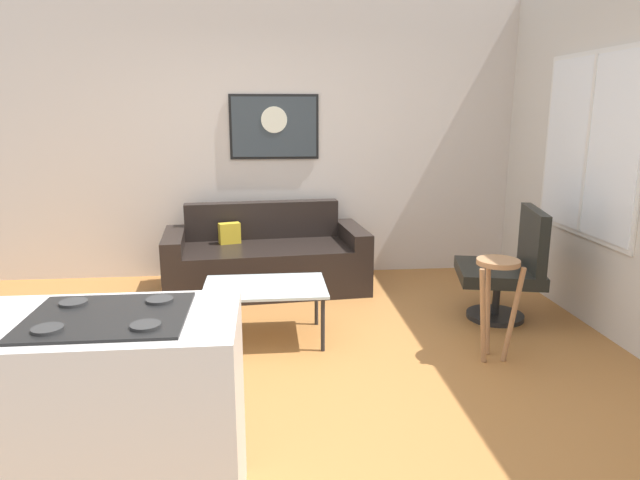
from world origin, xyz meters
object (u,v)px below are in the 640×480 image
at_px(couch, 266,261).
at_px(bar_stool, 497,286).
at_px(coffee_table, 265,290).
at_px(armchair, 509,267).
at_px(wall_painting, 274,127).

relative_size(couch, bar_stool, 2.72).
bearing_deg(coffee_table, bar_stool, -17.81).
bearing_deg(armchair, coffee_table, -173.17).
xyz_separation_m(coffee_table, bar_stool, (1.57, -0.50, 0.14)).
relative_size(coffee_table, bar_stool, 1.26).
distance_m(coffee_table, armchair, 2.01).
distance_m(bar_stool, wall_painting, 2.86).
height_order(couch, wall_painting, wall_painting).
bearing_deg(couch, coffee_table, -90.35).
xyz_separation_m(couch, wall_painting, (0.11, 0.50, 1.26)).
bearing_deg(wall_painting, armchair, -39.01).
xyz_separation_m(couch, armchair, (1.98, -1.01, 0.17)).
xyz_separation_m(coffee_table, armchair, (1.99, 0.24, 0.06)).
height_order(couch, armchair, armchair).
distance_m(couch, coffee_table, 1.26).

